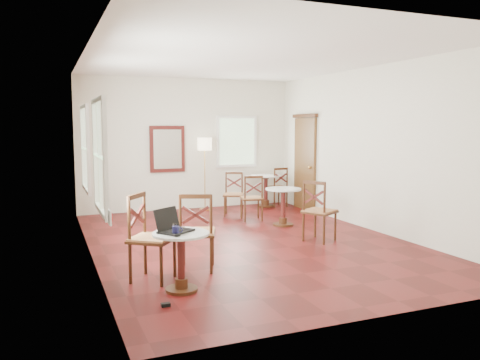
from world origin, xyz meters
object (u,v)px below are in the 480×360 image
(chair_near_a, at_px, (197,232))
(chair_mid_b, at_px, (319,211))
(mouse, at_px, (177,235))
(power_adapter, at_px, (166,305))
(navy_mug, at_px, (176,230))
(cafe_table_near, at_px, (181,255))
(cafe_table_mid, at_px, (283,203))
(chair_near_b, at_px, (150,238))
(floor_lamp, at_px, (205,149))
(water_glass, at_px, (175,228))
(chair_back_b, at_px, (234,194))
(chair_back_a, at_px, (277,187))
(laptop, at_px, (172,226))
(chair_mid_a, at_px, (252,198))
(cafe_table_back, at_px, (266,187))

(chair_near_a, distance_m, chair_mid_b, 2.51)
(chair_near_a, xyz_separation_m, mouse, (-0.50, -0.91, 0.19))
(chair_near_a, xyz_separation_m, power_adapter, (-0.70, -1.14, -0.50))
(navy_mug, distance_m, power_adapter, 0.82)
(navy_mug, bearing_deg, cafe_table_near, 49.94)
(cafe_table_mid, height_order, chair_near_b, chair_near_b)
(cafe_table_near, relative_size, floor_lamp, 0.42)
(floor_lamp, height_order, water_glass, floor_lamp)
(chair_back_b, bearing_deg, cafe_table_mid, -44.43)
(chair_back_a, bearing_deg, laptop, 45.59)
(laptop, xyz_separation_m, water_glass, (0.01, -0.09, -0.01))
(cafe_table_mid, relative_size, laptop, 1.49)
(chair_back_a, distance_m, navy_mug, 6.34)
(chair_near_a, relative_size, mouse, 12.25)
(chair_back_a, relative_size, chair_back_b, 1.01)
(cafe_table_near, relative_size, chair_near_a, 0.66)
(power_adapter, bearing_deg, chair_near_a, 58.43)
(chair_back_a, xyz_separation_m, chair_back_b, (-1.39, -0.69, -0.01))
(laptop, xyz_separation_m, mouse, (-0.01, -0.27, -0.05))
(cafe_table_near, relative_size, chair_mid_b, 0.68)
(floor_lamp, bearing_deg, chair_mid_a, -71.47)
(chair_near_a, height_order, floor_lamp, floor_lamp)
(chair_back_a, xyz_separation_m, water_glass, (-3.78, -4.98, 0.28))
(chair_near_b, xyz_separation_m, water_glass, (0.18, -0.54, 0.21))
(cafe_table_near, relative_size, chair_back_a, 0.74)
(chair_near_b, distance_m, water_glass, 0.61)
(cafe_table_mid, distance_m, laptop, 4.06)
(chair_mid_a, relative_size, water_glass, 8.43)
(water_glass, bearing_deg, chair_mid_b, 28.44)
(cafe_table_mid, relative_size, chair_mid_a, 0.78)
(chair_mid_b, distance_m, water_glass, 3.25)
(laptop, bearing_deg, cafe_table_mid, 9.22)
(cafe_table_mid, distance_m, power_adapter, 4.57)
(cafe_table_mid, bearing_deg, chair_mid_b, -91.60)
(cafe_table_near, distance_m, power_adapter, 0.65)
(laptop, relative_size, water_glass, 4.41)
(chair_near_b, relative_size, mouse, 12.67)
(cafe_table_back, distance_m, chair_back_a, 0.28)
(cafe_table_mid, height_order, laptop, laptop)
(cafe_table_near, height_order, navy_mug, navy_mug)
(mouse, bearing_deg, chair_mid_b, 6.30)
(mouse, xyz_separation_m, navy_mug, (0.01, 0.09, 0.03))
(chair_near_b, bearing_deg, cafe_table_mid, -15.07)
(chair_mid_b, height_order, mouse, chair_mid_b)
(cafe_table_back, xyz_separation_m, chair_near_b, (-3.69, -4.49, 0.07))
(cafe_table_near, height_order, cafe_table_mid, cafe_table_mid)
(chair_back_b, bearing_deg, power_adapter, -93.33)
(chair_near_a, height_order, chair_back_b, chair_near_a)
(cafe_table_back, relative_size, water_glass, 6.85)
(chair_near_a, bearing_deg, cafe_table_back, -103.99)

